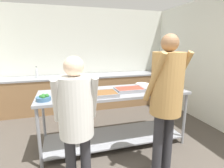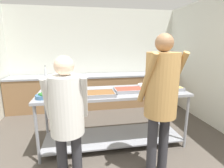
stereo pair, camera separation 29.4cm
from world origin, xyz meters
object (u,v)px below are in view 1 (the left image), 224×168
Objects in this scene: serving_tray_greens at (129,90)px; serving_tray_vegetables at (168,87)px; guest_serving_left at (166,92)px; serving_tray_roast at (102,94)px; sauce_pan at (68,90)px; water_bottle at (37,73)px; guest_serving_right at (76,113)px; broccoli_bowl at (44,98)px; plate_stack at (142,84)px.

serving_tray_vegetables is at bearing 0.63° from serving_tray_greens.
serving_tray_roast is at bearing 136.27° from guest_serving_left.
water_bottle reaches higher than sauce_pan.
guest_serving_right is at bearing -75.63° from water_bottle.
serving_tray_greens is at bearing 102.87° from guest_serving_left.
serving_tray_vegetables is 0.97m from guest_serving_left.
sauce_pan is 0.90× the size of serving_tray_greens.
water_bottle is (-0.32, 2.09, 0.05)m from broccoli_bowl.
serving_tray_greens is 1.66× the size of water_bottle.
guest_serving_left reaches higher than broccoli_bowl.
serving_tray_roast is 0.51m from serving_tray_greens.
guest_serving_left is 1.15× the size of guest_serving_right.
plate_stack is at bearing -38.89° from water_bottle.
sauce_pan is at bearing 46.15° from broccoli_bowl.
guest_serving_right reaches higher than serving_tray_roast.
serving_tray_vegetables is (0.34, -0.32, 0.01)m from plate_stack.
broccoli_bowl is at bearing -81.22° from water_bottle.
serving_tray_greens is at bearing 5.68° from broccoli_bowl.
serving_tray_vegetables is 1.84m from guest_serving_right.
serving_tray_greens reaches higher than plate_stack.
serving_tray_roast is 0.95m from guest_serving_left.
plate_stack is 0.47m from serving_tray_vegetables.
water_bottle is (-1.63, 1.96, 0.06)m from serving_tray_greens.
sauce_pan is at bearing 143.09° from serving_tray_roast.
guest_serving_right is 5.67× the size of water_bottle.
plate_stack is 2.60m from water_bottle.
serving_tray_vegetables is (0.73, 0.01, -0.00)m from serving_tray_greens.
sauce_pan is at bearing 166.99° from serving_tray_greens.
guest_serving_left is (1.49, -0.65, 0.15)m from broccoli_bowl.
guest_serving_right reaches higher than plate_stack.
broccoli_bowl is 0.42× the size of serving_tray_roast.
serving_tray_roast is 0.78m from guest_serving_right.
guest_serving_left is (-0.21, -1.10, 0.17)m from plate_stack.
broccoli_bowl is at bearing -133.85° from sauce_pan.
serving_tray_roast is 1.66× the size of water_bottle.
guest_serving_left is at bearing -41.09° from sauce_pan.
serving_tray_roast is 1.26× the size of serving_tray_vegetables.
guest_serving_left is at bearing -43.73° from serving_tray_roast.
serving_tray_greens is 0.25× the size of guest_serving_left.
serving_tray_greens and serving_tray_vegetables have the same top height.
broccoli_bowl is 0.81m from serving_tray_roast.
broccoli_bowl is 0.78× the size of plate_stack.
broccoli_bowl is 0.76m from guest_serving_right.
plate_stack is 0.14× the size of guest_serving_left.
serving_tray_roast is 0.25× the size of guest_serving_left.
serving_tray_roast is 1.86× the size of plate_stack.
water_bottle is at bearing 110.94° from sauce_pan.
serving_tray_greens is 0.81m from guest_serving_left.
broccoli_bowl is at bearing 156.52° from guest_serving_left.
broccoli_bowl is 0.49m from sauce_pan.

